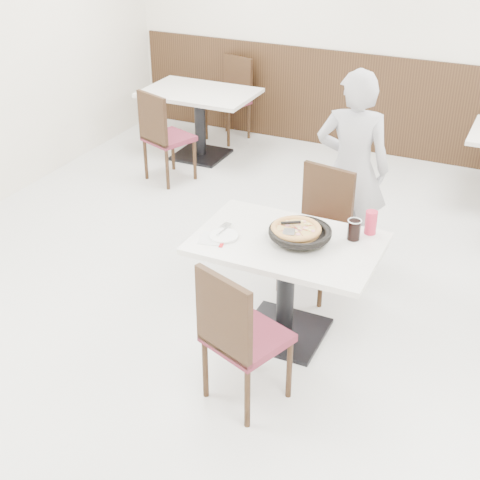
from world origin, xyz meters
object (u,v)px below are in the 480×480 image
at_px(pizza, 296,231).
at_px(side_plate, 224,236).
at_px(bg_chair_left_near, 169,136).
at_px(bg_chair_left_far, 227,100).
at_px(bg_table_left, 200,124).
at_px(cola_glass, 354,230).
at_px(pizza_pan, 300,236).
at_px(chair_far, 313,234).
at_px(diner_person, 352,169).
at_px(main_table, 286,289).
at_px(red_cup, 371,222).
at_px(chair_near, 248,334).

bearing_deg(pizza, side_plate, -158.53).
xyz_separation_m(bg_chair_left_near, bg_chair_left_far, (0.02, 1.32, 0.00)).
relative_size(bg_table_left, bg_chair_left_near, 1.26).
bearing_deg(pizza, cola_glass, 25.63).
height_order(pizza_pan, side_plate, pizza_pan).
bearing_deg(pizza_pan, bg_chair_left_far, 122.98).
relative_size(chair_far, bg_chair_left_near, 1.00).
bearing_deg(bg_chair_left_near, chair_far, -12.21).
height_order(pizza_pan, diner_person, diner_person).
bearing_deg(pizza, main_table, -134.38).
height_order(pizza_pan, pizza, pizza).
bearing_deg(red_cup, pizza_pan, -141.51).
bearing_deg(bg_chair_left_far, red_cup, 146.71).
relative_size(pizza, red_cup, 1.93).
bearing_deg(side_plate, diner_person, 70.84).
xyz_separation_m(chair_far, diner_person, (0.10, 0.57, 0.32)).
relative_size(pizza, diner_person, 0.19).
relative_size(chair_far, cola_glass, 7.31).
bearing_deg(pizza_pan, chair_near, -93.77).
bearing_deg(pizza, pizza_pan, -26.09).
relative_size(cola_glass, bg_chair_left_far, 0.14).
height_order(chair_far, red_cup, chair_far).
bearing_deg(side_plate, chair_near, -52.47).
relative_size(side_plate, bg_chair_left_far, 0.20).
xyz_separation_m(cola_glass, red_cup, (0.08, 0.12, 0.02)).
height_order(red_cup, bg_chair_left_near, bg_chair_left_near).
xyz_separation_m(red_cup, bg_table_left, (-2.53, 2.33, -0.45)).
bearing_deg(chair_far, bg_chair_left_far, -42.57).
relative_size(diner_person, bg_table_left, 1.33).
bearing_deg(pizza, bg_chair_left_far, 122.69).
xyz_separation_m(chair_near, pizza_pan, (0.05, 0.71, 0.32)).
distance_m(main_table, diner_person, 1.28).
xyz_separation_m(chair_near, cola_glass, (0.35, 0.89, 0.34)).
relative_size(chair_far, pizza_pan, 2.66).
distance_m(chair_near, bg_chair_left_far, 4.48).
distance_m(pizza, cola_glass, 0.38).
relative_size(side_plate, bg_chair_left_near, 0.20).
bearing_deg(main_table, pizza, 45.62).
height_order(red_cup, bg_table_left, red_cup).
xyz_separation_m(chair_far, bg_chair_left_near, (-2.03, 1.34, 0.00)).
xyz_separation_m(diner_person, bg_table_left, (-2.14, 1.46, -0.42)).
bearing_deg(red_cup, bg_chair_left_near, 146.88).
distance_m(chair_near, cola_glass, 1.01).
bearing_deg(chair_far, chair_near, 102.84).
xyz_separation_m(side_plate, bg_table_left, (-1.68, 2.79, -0.38)).
distance_m(red_cup, diner_person, 0.96).
height_order(chair_far, bg_chair_left_far, same).
relative_size(chair_near, bg_chair_left_far, 1.00).
height_order(chair_far, pizza, chair_far).
relative_size(cola_glass, bg_table_left, 0.11).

